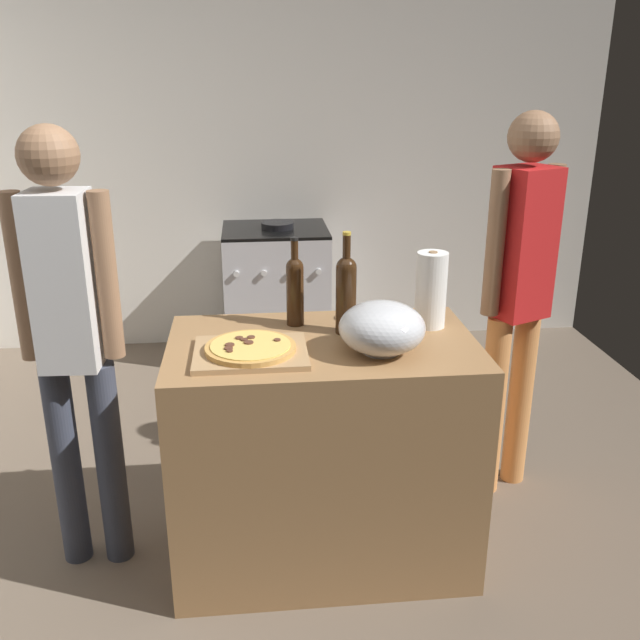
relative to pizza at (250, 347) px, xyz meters
The scene contains 12 objects.
ground_plane 1.39m from the pizza, 82.32° to the left, with size 4.65×3.63×0.02m, color #6B5B4C.
kitchen_wall_rear 2.58m from the pizza, 87.02° to the left, with size 4.65×0.10×2.60m, color beige.
counter 0.57m from the pizza, 21.15° to the left, with size 1.15×0.69×0.92m, color #9E7247.
cutting_board 0.02m from the pizza, 29.41° to the right, with size 0.40×0.32×0.02m, color tan.
pizza is the anchor object (origin of this frame).
mixing_bowl 0.47m from the pizza, ahead, with size 0.31×0.31×0.19m.
paper_towel_roll 0.75m from the pizza, 18.05° to the left, with size 0.12×0.12×0.30m.
wine_bottle_clear 0.43m from the pizza, 27.60° to the left, with size 0.08×0.08×0.39m.
wine_bottle_dark 0.37m from the pizza, 59.13° to the left, with size 0.07×0.07×0.35m.
stove 2.22m from the pizza, 85.33° to the left, with size 0.68×0.59×0.94m.
person_in_stripes 0.66m from the pizza, 166.89° to the left, with size 0.37×0.21×1.71m.
person_in_red 1.27m from the pizza, 23.19° to the left, with size 0.36×0.27×1.72m.
Camera 1 is at (-0.12, -1.76, 1.89)m, focal length 39.25 mm.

